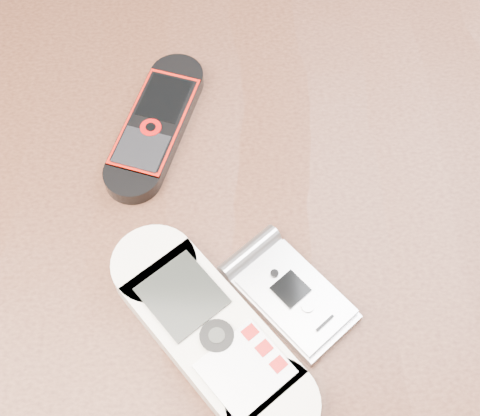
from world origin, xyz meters
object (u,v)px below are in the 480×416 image
at_px(table, 234,273).
at_px(nokia_black_red, 156,124).
at_px(nokia_white, 211,333).
at_px(motorola_razr, 293,295).

relative_size(table, nokia_black_red, 8.37).
height_order(table, nokia_white, nokia_white).
height_order(nokia_black_red, motorola_razr, same).
bearing_deg(nokia_white, nokia_black_red, 65.24).
height_order(table, nokia_black_red, nokia_black_red).
bearing_deg(nokia_black_red, table, -34.72).
relative_size(nokia_white, motorola_razr, 1.91).
distance_m(table, nokia_black_red, 0.15).
distance_m(nokia_white, nokia_black_red, 0.18).
distance_m(nokia_black_red, motorola_razr, 0.18).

